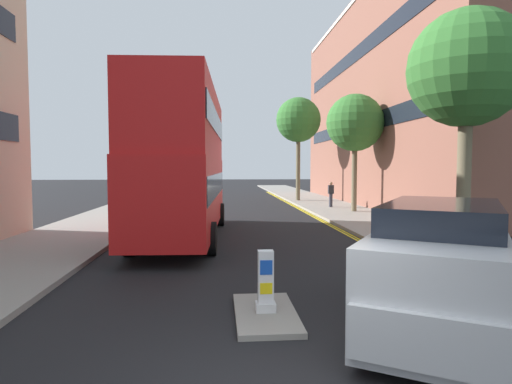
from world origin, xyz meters
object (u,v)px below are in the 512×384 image
Objects in this scene: double_decker_bus_away at (184,159)px; pedestrian_far at (331,194)px; keep_left_bollard at (266,284)px; taxi_minivan at (440,268)px.

pedestrian_far is at bearing 51.30° from double_decker_bus_away.
taxi_minivan is at bearing -19.80° from keep_left_bollard.
keep_left_bollard is at bearing -107.93° from pedestrian_far.
taxi_minivan is 20.82m from pedestrian_far.
pedestrian_far is (8.49, 10.60, -2.04)m from double_decker_bus_away.
pedestrian_far is (3.56, 20.51, -0.08)m from taxi_minivan.
double_decker_bus_away reaches higher than taxi_minivan.
double_decker_bus_away is (-2.18, 8.92, 2.42)m from keep_left_bollard.
keep_left_bollard is 2.96m from taxi_minivan.
double_decker_bus_away is 2.15× the size of taxi_minivan.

